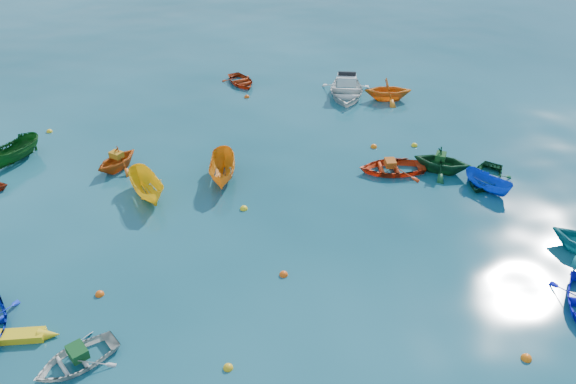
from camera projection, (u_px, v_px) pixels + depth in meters
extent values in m
plane|color=#093645|center=(304.00, 268.00, 22.27)|extent=(160.00, 160.00, 0.00)
imported|color=silver|center=(77.00, 363.00, 18.31)|extent=(3.37, 3.13, 0.57)
imported|color=#D45A14|center=(118.00, 169.00, 28.80)|extent=(3.23, 3.28, 1.31)
imported|color=yellow|center=(149.00, 196.00, 26.62)|extent=(2.38, 3.48, 1.26)
imported|color=#0F4221|center=(483.00, 181.00, 27.79)|extent=(3.69, 3.80, 0.64)
imported|color=orange|center=(224.00, 179.00, 27.95)|extent=(1.56, 3.44, 1.29)
imported|color=#104622|center=(440.00, 172.00, 28.55)|extent=(3.58, 3.42, 1.46)
imported|color=red|center=(391.00, 171.00, 28.58)|extent=(3.46, 2.56, 0.69)
imported|color=blue|center=(486.00, 190.00, 27.10)|extent=(2.14, 2.63, 0.97)
imported|color=#A82F0E|center=(241.00, 84.00, 38.44)|extent=(2.97, 3.45, 0.60)
imported|color=orange|center=(387.00, 100.00, 36.15)|extent=(3.24, 2.88, 1.56)
imported|color=#124D15|center=(17.00, 161.00, 29.43)|extent=(2.83, 3.36, 1.25)
imported|color=silver|center=(346.00, 96.00, 36.71)|extent=(4.14, 5.14, 1.54)
cube|color=#12481D|center=(77.00, 352.00, 18.12)|extent=(0.83, 0.88, 0.34)
cube|color=#C27813|center=(116.00, 155.00, 28.40)|extent=(0.79, 0.76, 0.30)
cube|color=#104316|center=(441.00, 156.00, 28.10)|extent=(0.72, 0.78, 0.31)
cube|color=#AF4C12|center=(390.00, 163.00, 28.29)|extent=(0.54, 0.70, 0.33)
sphere|color=#F3560D|center=(100.00, 295.00, 21.00)|extent=(0.34, 0.34, 0.34)
sphere|color=gold|center=(228.00, 368.00, 18.13)|extent=(0.33, 0.33, 0.33)
sphere|color=orange|center=(526.00, 359.00, 18.45)|extent=(0.36, 0.36, 0.36)
sphere|color=#FE550D|center=(284.00, 275.00, 21.93)|extent=(0.35, 0.35, 0.35)
sphere|color=yellow|center=(244.00, 209.00, 25.74)|extent=(0.36, 0.36, 0.36)
sphere|color=orange|center=(374.00, 147.00, 30.76)|extent=(0.37, 0.37, 0.37)
sphere|color=yellow|center=(50.00, 132.00, 32.30)|extent=(0.34, 0.34, 0.34)
sphere|color=#DF4C0C|center=(247.00, 97.00, 36.48)|extent=(0.34, 0.34, 0.34)
sphere|color=yellow|center=(414.00, 146.00, 30.88)|extent=(0.35, 0.35, 0.35)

